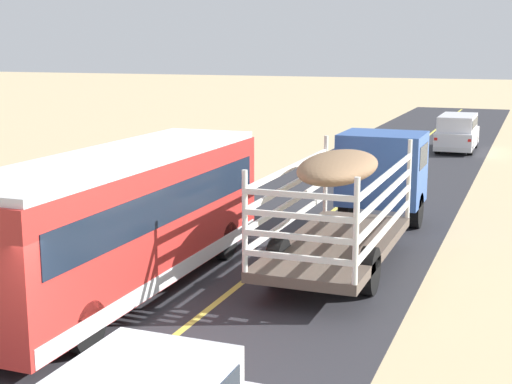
{
  "coord_description": "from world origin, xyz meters",
  "views": [
    {
      "loc": [
        6.31,
        -8.31,
        5.58
      ],
      "look_at": [
        0.0,
        8.21,
        2.05
      ],
      "focal_mm": 51.86,
      "sensor_mm": 36.0,
      "label": 1
    }
  ],
  "objects_px": {
    "boulder_near_shoulder": "(108,170)",
    "car_far": "(457,131)",
    "livestock_truck": "(367,181)",
    "bus": "(123,218)"
  },
  "relations": [
    {
      "from": "bus",
      "to": "car_far",
      "type": "relative_size",
      "value": 2.16
    },
    {
      "from": "car_far",
      "to": "bus",
      "type": "bearing_deg",
      "value": -99.99
    },
    {
      "from": "livestock_truck",
      "to": "boulder_near_shoulder",
      "type": "relative_size",
      "value": 6.06
    },
    {
      "from": "livestock_truck",
      "to": "bus",
      "type": "relative_size",
      "value": 0.97
    },
    {
      "from": "car_far",
      "to": "boulder_near_shoulder",
      "type": "xyz_separation_m",
      "value": [
        -12.49,
        -14.46,
        -0.57
      ]
    },
    {
      "from": "boulder_near_shoulder",
      "to": "car_far",
      "type": "bearing_deg",
      "value": 49.19
    },
    {
      "from": "car_far",
      "to": "boulder_near_shoulder",
      "type": "relative_size",
      "value": 2.89
    },
    {
      "from": "car_far",
      "to": "boulder_near_shoulder",
      "type": "bearing_deg",
      "value": -130.81
    },
    {
      "from": "livestock_truck",
      "to": "bus",
      "type": "height_order",
      "value": "bus"
    },
    {
      "from": "livestock_truck",
      "to": "boulder_near_shoulder",
      "type": "xyz_separation_m",
      "value": [
        -12.03,
        5.51,
        -1.27
      ]
    }
  ]
}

